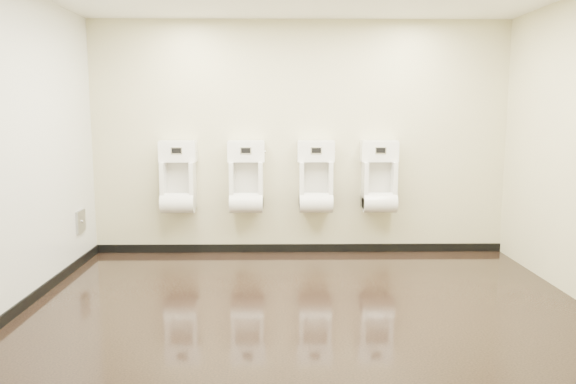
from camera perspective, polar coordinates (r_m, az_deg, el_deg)
name	(u,v)px	position (r m, az deg, el deg)	size (l,w,h in m)	color
ground	(306,298)	(5.32, 1.81, -10.74)	(5.00, 3.50, 0.00)	black
back_wall	(299,139)	(6.79, 1.17, 5.44)	(5.00, 0.02, 2.80)	beige
front_wall	(321,167)	(3.30, 3.33, 2.52)	(5.00, 0.02, 2.80)	beige
left_wall	(26,148)	(5.52, -25.08, 4.04)	(0.02, 3.50, 2.80)	beige
tile_overlay_left	(26,148)	(5.52, -25.03, 4.04)	(0.01, 3.50, 2.80)	white
skirting_back	(299,248)	(6.97, 1.15, -5.72)	(5.00, 0.02, 0.10)	black
skirting_left	(37,294)	(5.76, -24.15, -9.47)	(0.02, 3.50, 0.10)	black
access_panel	(81,221)	(6.73, -20.32, -2.82)	(0.04, 0.25, 0.25)	#9E9EA3
urinal_0	(178,182)	(6.79, -11.08, 0.99)	(0.45, 0.34, 0.84)	white
urinal_1	(246,182)	(6.69, -4.24, 1.02)	(0.45, 0.34, 0.84)	white
urinal_2	(316,182)	(6.70, 2.84, 1.03)	(0.45, 0.34, 0.84)	white
urinal_3	(379,182)	(6.79, 9.24, 1.03)	(0.45, 0.34, 0.84)	white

